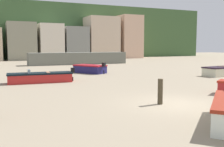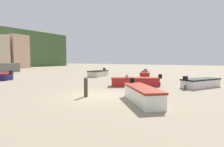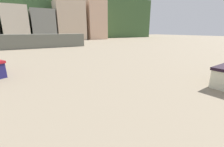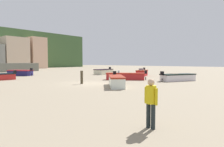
{
  "view_description": "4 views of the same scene",
  "coord_description": "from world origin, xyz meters",
  "px_view_note": "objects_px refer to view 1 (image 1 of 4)",
  "views": [
    {
      "loc": [
        -8.23,
        -10.83,
        2.93
      ],
      "look_at": [
        0.06,
        7.99,
        0.79
      ],
      "focal_mm": 42.89,
      "sensor_mm": 36.0,
      "label": 1
    },
    {
      "loc": [
        -10.09,
        -7.75,
        2.53
      ],
      "look_at": [
        6.16,
        2.49,
        1.07
      ],
      "focal_mm": 29.02,
      "sensor_mm": 36.0,
      "label": 2
    },
    {
      "loc": [
        3.63,
        6.16,
        2.32
      ],
      "look_at": [
        6.41,
        10.98,
        0.74
      ],
      "focal_mm": 24.19,
      "sensor_mm": 36.0,
      "label": 3
    },
    {
      "loc": [
        -14.04,
        -14.42,
        2.17
      ],
      "look_at": [
        5.36,
        1.4,
        0.7
      ],
      "focal_mm": 32.29,
      "sensor_mm": 36.0,
      "label": 4
    }
  ],
  "objects_px": {
    "mooring_post_near_water": "(160,91)",
    "boat_cream_5": "(221,71)",
    "boat_red_4": "(40,77)",
    "boat_navy_7": "(90,69)"
  },
  "relations": [
    {
      "from": "boat_red_4",
      "to": "boat_navy_7",
      "type": "bearing_deg",
      "value": -44.78
    },
    {
      "from": "boat_cream_5",
      "to": "mooring_post_near_water",
      "type": "height_order",
      "value": "mooring_post_near_water"
    },
    {
      "from": "mooring_post_near_water",
      "to": "boat_cream_5",
      "type": "bearing_deg",
      "value": 33.38
    },
    {
      "from": "boat_red_4",
      "to": "boat_cream_5",
      "type": "bearing_deg",
      "value": -93.87
    },
    {
      "from": "boat_red_4",
      "to": "boat_cream_5",
      "type": "distance_m",
      "value": 17.11
    },
    {
      "from": "boat_navy_7",
      "to": "boat_cream_5",
      "type": "bearing_deg",
      "value": -65.9
    },
    {
      "from": "boat_red_4",
      "to": "boat_cream_5",
      "type": "xyz_separation_m",
      "value": [
        16.97,
        -2.16,
        0.05
      ]
    },
    {
      "from": "mooring_post_near_water",
      "to": "boat_red_4",
      "type": "bearing_deg",
      "value": 111.97
    },
    {
      "from": "boat_red_4",
      "to": "mooring_post_near_water",
      "type": "relative_size",
      "value": 4.12
    },
    {
      "from": "boat_navy_7",
      "to": "boat_red_4",
      "type": "bearing_deg",
      "value": -169.29
    }
  ]
}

